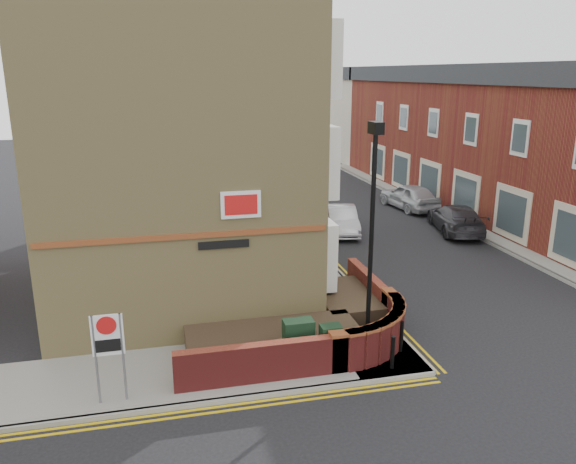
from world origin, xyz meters
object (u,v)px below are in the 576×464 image
Objects in this scene: lamppost at (371,243)px; utility_cabinet_large at (298,341)px; silver_car_near at (342,220)px; zone_sign at (108,342)px.

lamppost is 3.24m from utility_cabinet_large.
utility_cabinet_large is 13.21m from silver_car_near.
lamppost is 5.25× the size of utility_cabinet_large.
lamppost is at bearing 6.07° from zone_sign.
utility_cabinet_large is at bearing -102.24° from silver_car_near.
silver_car_near is (5.30, 12.10, -0.08)m from utility_cabinet_large.
lamppost is at bearing -3.01° from utility_cabinet_large.
zone_sign is at bearing -173.93° from lamppost.
utility_cabinet_large is (-1.90, 0.10, -2.62)m from lamppost.
lamppost is 12.95m from silver_car_near.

